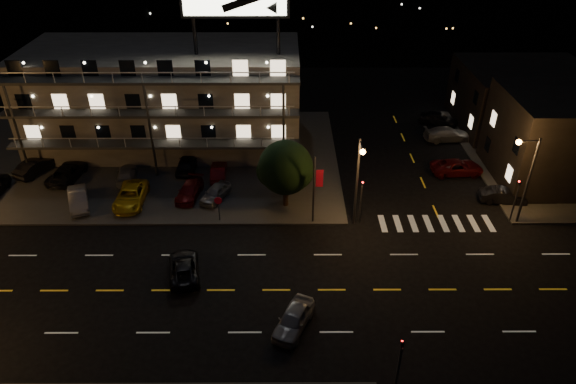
{
  "coord_description": "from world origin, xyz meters",
  "views": [
    {
      "loc": [
        2.73,
        -27.57,
        25.59
      ],
      "look_at": [
        2.88,
        8.0,
        3.34
      ],
      "focal_mm": 32.0,
      "sensor_mm": 36.0,
      "label": 1
    }
  ],
  "objects_px": {
    "road_car_west": "(184,267)",
    "tree": "(285,169)",
    "lot_car_4": "(215,193)",
    "lot_car_7": "(127,174)",
    "road_car_east": "(294,319)",
    "lot_car_2": "(131,196)",
    "side_car_0": "(503,196)"
  },
  "relations": [
    {
      "from": "lot_car_2",
      "to": "side_car_0",
      "type": "xyz_separation_m",
      "value": [
        33.63,
        0.2,
        -0.2
      ]
    },
    {
      "from": "tree",
      "to": "lot_car_7",
      "type": "relative_size",
      "value": 1.47
    },
    {
      "from": "lot_car_2",
      "to": "road_car_west",
      "type": "xyz_separation_m",
      "value": [
        6.36,
        -9.58,
        -0.24
      ]
    },
    {
      "from": "lot_car_4",
      "to": "side_car_0",
      "type": "xyz_separation_m",
      "value": [
        26.11,
        -0.42,
        -0.12
      ]
    },
    {
      "from": "road_car_west",
      "to": "tree",
      "type": "bearing_deg",
      "value": -140.61
    },
    {
      "from": "lot_car_4",
      "to": "lot_car_7",
      "type": "relative_size",
      "value": 0.9
    },
    {
      "from": "lot_car_2",
      "to": "road_car_east",
      "type": "relative_size",
      "value": 1.23
    },
    {
      "from": "road_car_east",
      "to": "road_car_west",
      "type": "height_order",
      "value": "road_car_east"
    },
    {
      "from": "road_car_east",
      "to": "road_car_west",
      "type": "xyz_separation_m",
      "value": [
        -8.1,
        5.28,
        -0.08
      ]
    },
    {
      "from": "lot_car_2",
      "to": "lot_car_4",
      "type": "distance_m",
      "value": 7.55
    },
    {
      "from": "lot_car_4",
      "to": "road_car_east",
      "type": "relative_size",
      "value": 0.9
    },
    {
      "from": "lot_car_7",
      "to": "road_car_east",
      "type": "bearing_deg",
      "value": 121.02
    },
    {
      "from": "lot_car_2",
      "to": "road_car_east",
      "type": "distance_m",
      "value": 20.73
    },
    {
      "from": "lot_car_4",
      "to": "road_car_west",
      "type": "xyz_separation_m",
      "value": [
        -1.17,
        -10.2,
        -0.16
      ]
    },
    {
      "from": "lot_car_7",
      "to": "side_car_0",
      "type": "distance_m",
      "value": 35.31
    },
    {
      "from": "lot_car_7",
      "to": "lot_car_4",
      "type": "bearing_deg",
      "value": 149.79
    },
    {
      "from": "tree",
      "to": "road_car_west",
      "type": "height_order",
      "value": "tree"
    },
    {
      "from": "lot_car_2",
      "to": "lot_car_7",
      "type": "bearing_deg",
      "value": 108.62
    },
    {
      "from": "tree",
      "to": "lot_car_2",
      "type": "height_order",
      "value": "tree"
    },
    {
      "from": "lot_car_7",
      "to": "road_car_west",
      "type": "height_order",
      "value": "lot_car_7"
    },
    {
      "from": "lot_car_7",
      "to": "tree",
      "type": "bearing_deg",
      "value": 154.65
    },
    {
      "from": "lot_car_7",
      "to": "road_car_west",
      "type": "relative_size",
      "value": 0.92
    },
    {
      "from": "side_car_0",
      "to": "road_car_west",
      "type": "relative_size",
      "value": 0.89
    },
    {
      "from": "tree",
      "to": "lot_car_4",
      "type": "relative_size",
      "value": 1.63
    },
    {
      "from": "tree",
      "to": "lot_car_4",
      "type": "xyz_separation_m",
      "value": [
        -6.36,
        1.02,
        -3.05
      ]
    },
    {
      "from": "lot_car_4",
      "to": "lot_car_7",
      "type": "bearing_deg",
      "value": -177.14
    },
    {
      "from": "tree",
      "to": "road_car_east",
      "type": "relative_size",
      "value": 1.47
    },
    {
      "from": "road_car_west",
      "to": "lot_car_7",
      "type": "bearing_deg",
      "value": -71.53
    },
    {
      "from": "lot_car_2",
      "to": "lot_car_7",
      "type": "xyz_separation_m",
      "value": [
        -1.47,
        4.11,
        -0.11
      ]
    },
    {
      "from": "lot_car_2",
      "to": "side_car_0",
      "type": "bearing_deg",
      "value": -0.66
    },
    {
      "from": "tree",
      "to": "lot_car_4",
      "type": "distance_m",
      "value": 7.13
    },
    {
      "from": "road_car_east",
      "to": "side_car_0",
      "type": "bearing_deg",
      "value": 61.41
    }
  ]
}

